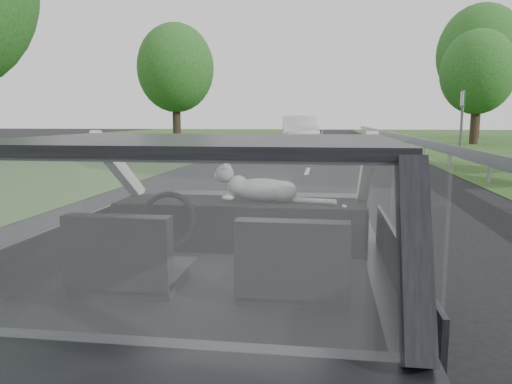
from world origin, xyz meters
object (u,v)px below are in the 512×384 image
(other_car, at_px, (299,131))
(subject_car, at_px, (222,271))
(cat, at_px, (263,188))
(highway_sign, at_px, (462,124))

(other_car, bearing_deg, subject_car, -94.04)
(other_car, bearing_deg, cat, -93.65)
(cat, height_order, highway_sign, highway_sign)
(other_car, bearing_deg, highway_sign, -48.47)
(subject_car, height_order, other_car, other_car)
(cat, xyz_separation_m, highway_sign, (5.78, 18.12, 0.24))
(cat, height_order, other_car, other_car)
(subject_car, relative_size, highway_sign, 1.51)
(subject_car, bearing_deg, highway_sign, 72.49)
(subject_car, height_order, highway_sign, highway_sign)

